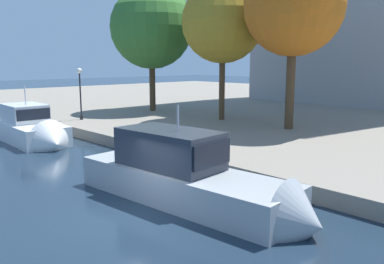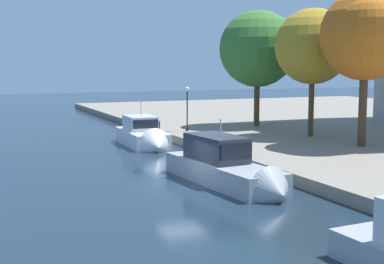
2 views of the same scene
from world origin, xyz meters
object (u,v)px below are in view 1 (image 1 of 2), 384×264
Objects in this scene: lamp_post at (80,87)px; tree_1 at (154,28)px; motor_yacht_0 at (32,131)px; tree_2 at (295,2)px; mooring_bollard_2 at (45,113)px; tree_3 at (222,23)px; motor_yacht_1 at (193,182)px.

lamp_post is 0.36× the size of tree_1.
tree_2 reaches higher than motor_yacht_0.
lamp_post is at bearing 122.24° from motor_yacht_0.
tree_2 reaches higher than lamp_post.
tree_1 is at bearing 96.70° from lamp_post.
tree_3 is (10.54, 10.14, 7.22)m from mooring_bollard_2.
tree_1 is at bearing 79.11° from mooring_bollard_2.
tree_2 is at bearing -2.09° from tree_3.
tree_3 is at bearing 47.77° from lamp_post.
motor_yacht_0 is 6.97m from mooring_bollard_2.
lamp_post is at bearing 30.95° from mooring_bollard_2.
tree_1 reaches higher than motor_yacht_0.
tree_1 is (1.95, 10.13, 7.33)m from mooring_bollard_2.
motor_yacht_0 is 19.40m from tree_2.
lamp_post is (-18.92, 5.58, 2.52)m from motor_yacht_1.
mooring_bollard_2 is at bearing 164.98° from motor_yacht_1.
tree_1 reaches higher than tree_3.
motor_yacht_0 is 0.73× the size of tree_1.
tree_1 is at bearing 139.86° from motor_yacht_1.
tree_2 is (11.20, 13.42, 8.42)m from motor_yacht_0.
motor_yacht_1 is 19.89m from lamp_post.
tree_3 reaches higher than mooring_bollard_2.
motor_yacht_0 is at bearing -73.45° from tree_1.
tree_1 is at bearing 179.09° from tree_2.
mooring_bollard_2 is 12.66m from tree_1.
motor_yacht_1 is 0.96× the size of tree_3.
mooring_bollard_2 is 0.07× the size of tree_3.
tree_2 is (15.25, -0.24, 0.72)m from tree_1.
tree_1 is 15.27m from tree_2.
lamp_post is 9.86m from tree_1.
lamp_post is at bearing -83.30° from tree_1.
tree_1 is 8.59m from tree_3.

